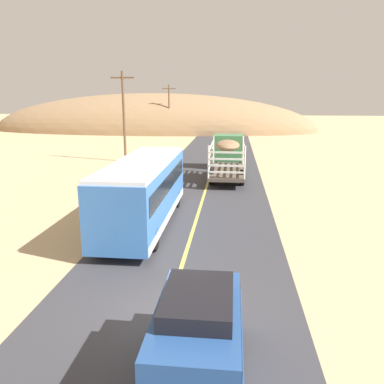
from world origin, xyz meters
name	(u,v)px	position (x,y,z in m)	size (l,w,h in m)	color
ground_plane	(168,312)	(0.00, 0.00, 0.00)	(240.00, 240.00, 0.00)	tan
road_surface	(168,311)	(0.00, 0.00, 0.01)	(8.00, 120.00, 0.02)	#38383D
road_centre_line	(168,311)	(0.00, 0.00, 0.02)	(0.16, 117.60, 0.00)	#D8CC4C
suv_near	(198,341)	(1.17, -2.97, 1.15)	(1.90, 4.62, 2.29)	#264C8C
livestock_truck	(228,151)	(1.37, 21.64, 1.79)	(2.53, 9.70, 3.02)	#3F7F4C
bus	(144,190)	(-2.46, 7.83, 1.75)	(2.54, 10.00, 3.21)	#3872C6
power_pole_mid	(124,114)	(-8.60, 26.48, 4.50)	(2.20, 0.24, 8.42)	brown
power_pole_far	(169,108)	(-8.60, 52.71, 4.23)	(2.20, 0.24, 7.88)	brown
distant_hill	(152,131)	(-12.99, 59.83, 0.00)	(58.61, 19.18, 13.27)	#957553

